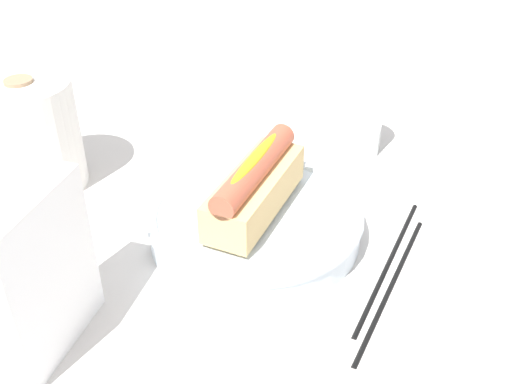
% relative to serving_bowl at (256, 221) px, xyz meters
% --- Properties ---
extents(ground_plane, '(2.40, 2.40, 0.00)m').
position_rel_serving_bowl_xyz_m(ground_plane, '(-0.03, 0.00, -0.02)').
color(ground_plane, beige).
extents(serving_bowl, '(0.23, 0.23, 0.04)m').
position_rel_serving_bowl_xyz_m(serving_bowl, '(0.00, 0.00, 0.00)').
color(serving_bowl, silver).
rests_on(serving_bowl, ground_plane).
extents(hotdog_front, '(0.15, 0.06, 0.06)m').
position_rel_serving_bowl_xyz_m(hotdog_front, '(0.00, 0.00, 0.04)').
color(hotdog_front, '#DBB270').
rests_on(hotdog_front, serving_bowl).
extents(water_glass, '(0.07, 0.07, 0.09)m').
position_rel_serving_bowl_xyz_m(water_glass, '(0.22, -0.03, 0.02)').
color(water_glass, white).
rests_on(water_glass, ground_plane).
extents(paper_towel_roll, '(0.11, 0.11, 0.13)m').
position_rel_serving_bowl_xyz_m(paper_towel_roll, '(-0.03, 0.28, 0.05)').
color(paper_towel_roll, white).
rests_on(paper_towel_roll, ground_plane).
extents(napkin_box, '(0.12, 0.06, 0.15)m').
position_rel_serving_bowl_xyz_m(napkin_box, '(-0.21, 0.09, 0.06)').
color(napkin_box, white).
rests_on(napkin_box, ground_plane).
extents(chopstick_near, '(0.22, 0.01, 0.01)m').
position_rel_serving_bowl_xyz_m(chopstick_near, '(0.02, -0.14, -0.02)').
color(chopstick_near, black).
rests_on(chopstick_near, ground_plane).
extents(chopstick_far, '(0.22, 0.01, 0.01)m').
position_rel_serving_bowl_xyz_m(chopstick_far, '(-0.01, -0.15, -0.02)').
color(chopstick_far, black).
rests_on(chopstick_far, ground_plane).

